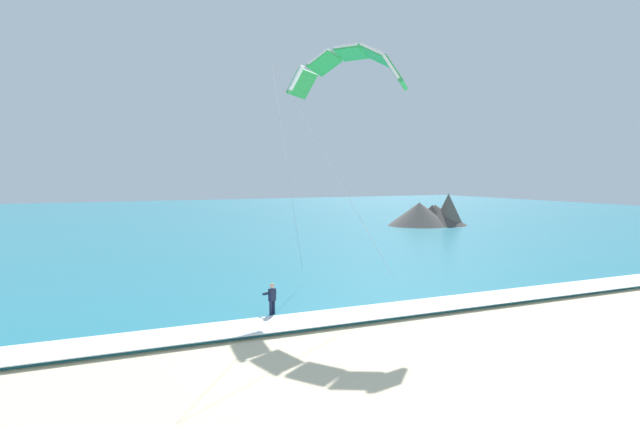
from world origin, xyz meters
TOP-DOWN VIEW (x-y plane):
  - sea at (0.00, 72.05)m, footprint 200.00×120.00m
  - surf_foam at (0.00, 13.05)m, footprint 200.00×2.66m
  - surfboard at (-0.66, 14.81)m, footprint 1.00×1.45m
  - kitesurfer at (-0.67, 14.82)m, footprint 0.66×0.66m
  - kite_primary at (5.31, 18.30)m, footprint 7.99×6.93m
  - headland_right at (34.55, 50.09)m, footprint 11.14×8.78m

SIDE VIEW (x-z plane):
  - surfboard at x=-0.66m, z-range -0.02..0.07m
  - sea at x=0.00m, z-range 0.00..0.20m
  - surf_foam at x=0.00m, z-range 0.20..0.24m
  - kitesurfer at x=-0.67m, z-range 0.10..1.79m
  - headland_right at x=34.55m, z-range -0.59..3.70m
  - kite_primary at x=5.31m, z-range 6.50..19.36m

